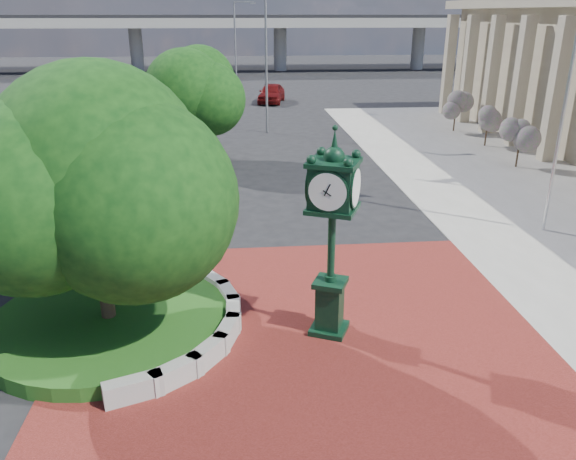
# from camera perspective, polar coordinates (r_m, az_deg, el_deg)

# --- Properties ---
(ground) EXTENTS (200.00, 200.00, 0.00)m
(ground) POSITION_cam_1_polar(r_m,az_deg,el_deg) (15.26, 1.31, -9.12)
(ground) COLOR black
(ground) RESTS_ON ground
(plaza) EXTENTS (12.00, 12.00, 0.04)m
(plaza) POSITION_cam_1_polar(r_m,az_deg,el_deg) (14.40, 1.77, -11.04)
(plaza) COLOR maroon
(plaza) RESTS_ON ground
(planter_wall) EXTENTS (2.96, 6.77, 0.54)m
(planter_wall) POSITION_cam_1_polar(r_m,az_deg,el_deg) (15.09, -9.07, -8.60)
(planter_wall) COLOR #9E9B93
(planter_wall) RESTS_ON ground
(grass_bed) EXTENTS (6.10, 6.10, 0.40)m
(grass_bed) POSITION_cam_1_polar(r_m,az_deg,el_deg) (15.47, -17.65, -8.92)
(grass_bed) COLOR #1F4513
(grass_bed) RESTS_ON ground
(overpass) EXTENTS (90.00, 12.00, 7.50)m
(overpass) POSITION_cam_1_polar(r_m,az_deg,el_deg) (83.11, -4.64, 20.31)
(overpass) COLOR #9E9B93
(overpass) RESTS_ON ground
(tree_planter) EXTENTS (5.20, 5.20, 6.33)m
(tree_planter) POSITION_cam_1_polar(r_m,az_deg,el_deg) (14.11, -19.22, 3.61)
(tree_planter) COLOR #38281C
(tree_planter) RESTS_ON ground
(tree_street) EXTENTS (4.40, 4.40, 5.45)m
(tree_street) POSITION_cam_1_polar(r_m,az_deg,el_deg) (31.50, -9.92, 12.73)
(tree_street) COLOR #38281C
(tree_street) RESTS_ON ground
(post_clock) EXTENTS (1.37, 1.37, 5.27)m
(post_clock) POSITION_cam_1_polar(r_m,az_deg,el_deg) (13.50, 4.50, 0.27)
(post_clock) COLOR black
(post_clock) RESTS_ON ground
(parked_car) EXTENTS (3.08, 5.37, 1.72)m
(parked_car) POSITION_cam_1_polar(r_m,az_deg,el_deg) (52.85, -1.69, 13.73)
(parked_car) COLOR #5B0D0D
(parked_car) RESTS_ON ground
(flagpole_a) EXTENTS (1.66, 0.19, 10.60)m
(flagpole_a) POSITION_cam_1_polar(r_m,az_deg,el_deg) (22.14, 26.62, 13.15)
(flagpole_a) COLOR silver
(flagpole_a) RESTS_ON ground
(street_lamp_near) EXTENTS (1.99, 0.27, 8.86)m
(street_lamp_near) POSITION_cam_1_polar(r_m,az_deg,el_deg) (38.61, -1.91, 17.44)
(street_lamp_near) COLOR slate
(street_lamp_near) RESTS_ON ground
(street_lamp_far) EXTENTS (1.94, 0.30, 8.65)m
(street_lamp_far) POSITION_cam_1_polar(r_m,az_deg,el_deg) (52.46, -5.14, 18.23)
(street_lamp_far) COLOR slate
(street_lamp_far) RESTS_ON ground
(shrub_near) EXTENTS (1.20, 1.20, 2.20)m
(shrub_near) POSITION_cam_1_polar(r_m,az_deg,el_deg) (32.15, 22.51, 8.64)
(shrub_near) COLOR #38281C
(shrub_near) RESTS_ON ground
(shrub_mid) EXTENTS (1.20, 1.20, 2.20)m
(shrub_mid) POSITION_cam_1_polar(r_m,az_deg,el_deg) (36.86, 19.63, 10.44)
(shrub_mid) COLOR #38281C
(shrub_mid) RESTS_ON ground
(shrub_far) EXTENTS (1.20, 1.20, 2.20)m
(shrub_far) POSITION_cam_1_polar(r_m,az_deg,el_deg) (41.04, 16.67, 11.76)
(shrub_far) COLOR #38281C
(shrub_far) RESTS_ON ground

